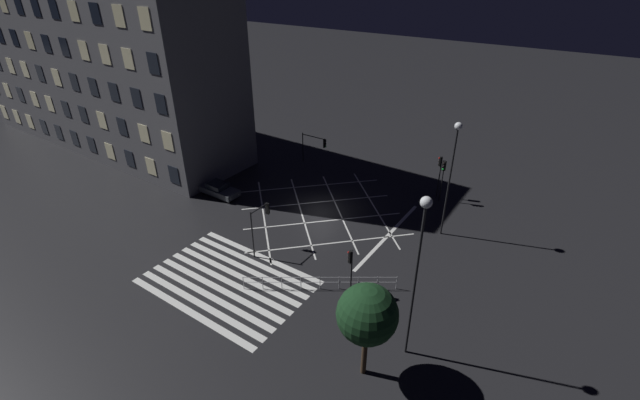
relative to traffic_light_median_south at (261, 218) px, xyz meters
name	(u,v)px	position (x,y,z in m)	size (l,w,h in m)	color
ground_plane	(320,211)	(0.40, 7.47, -2.95)	(200.00, 200.00, 0.00)	black
road_markings	(261,260)	(0.73, -1.17, -2.95)	(17.38, 24.38, 0.01)	silver
office_building	(93,42)	(-30.77, 7.47, 9.06)	(38.53, 10.06, 24.03)	slate
traffic_light_median_south	(261,218)	(0.00, 0.00, 0.00)	(0.36, 2.16, 4.04)	black
traffic_light_ne_cross	(443,173)	(8.72, 15.51, 0.03)	(0.36, 0.39, 4.18)	black
traffic_light_se_main	(350,263)	(8.16, -0.38, -0.47)	(0.39, 0.36, 3.47)	black
traffic_light_nw_main	(316,144)	(-5.74, 15.71, -0.41)	(3.22, 0.36, 3.42)	black
traffic_light_ne_main	(440,168)	(8.15, 16.19, 0.05)	(0.39, 0.36, 4.21)	black
street_lamp_east	(420,245)	(13.59, -3.07, 4.75)	(0.60, 0.60, 10.46)	black
street_lamp_west	(454,155)	(10.89, 10.15, 4.26)	(0.59, 0.59, 9.79)	black
street_tree_near	(367,315)	(12.21, -5.71, 1.39)	(3.25, 3.25, 5.99)	#38281C
waiting_car	(218,189)	(-9.64, 4.58, -2.37)	(4.34, 1.74, 1.24)	#474C51
pedestrian_railing	(320,281)	(6.31, -1.30, -2.28)	(8.91, 6.03, 1.05)	#B7B7BC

